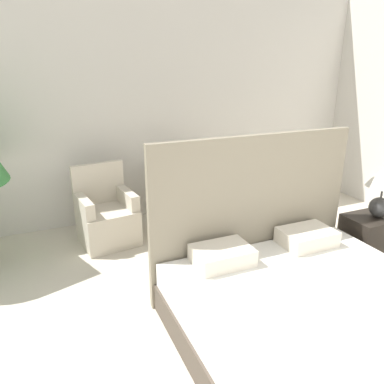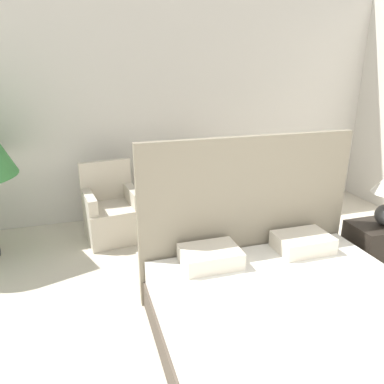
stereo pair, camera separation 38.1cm
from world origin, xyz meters
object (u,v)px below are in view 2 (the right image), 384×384
at_px(bed, 301,325).
at_px(nightstand, 376,250).
at_px(armchair_near_window_left, 112,216).
at_px(armchair_near_window_right, 189,207).

xyz_separation_m(bed, nightstand, (1.30, 0.75, 0.00)).
xyz_separation_m(bed, armchair_near_window_left, (-1.06, 2.31, 0.01)).
relative_size(armchair_near_window_left, armchair_near_window_right, 1.00).
bearing_deg(bed, armchair_near_window_left, 114.55).
bearing_deg(armchair_near_window_left, nightstand, -40.94).
relative_size(bed, nightstand, 3.85).
height_order(bed, armchair_near_window_left, bed).
bearing_deg(bed, nightstand, 29.84).
xyz_separation_m(armchair_near_window_left, nightstand, (2.36, -1.57, -0.01)).
height_order(armchair_near_window_right, nightstand, armchair_near_window_right).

